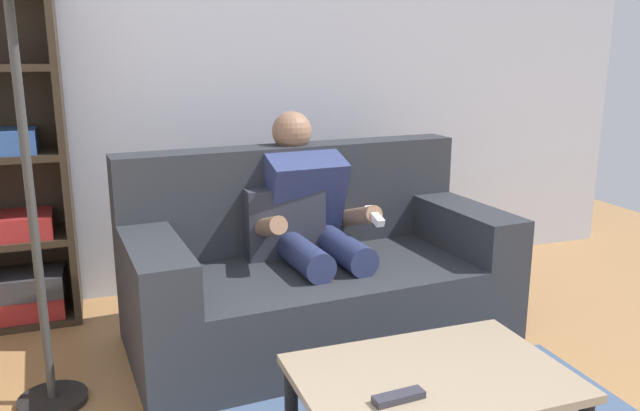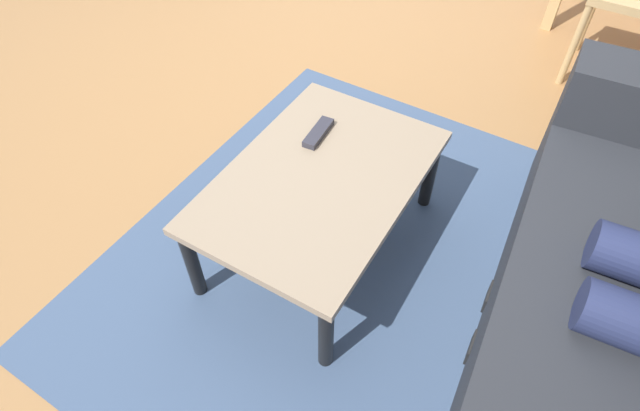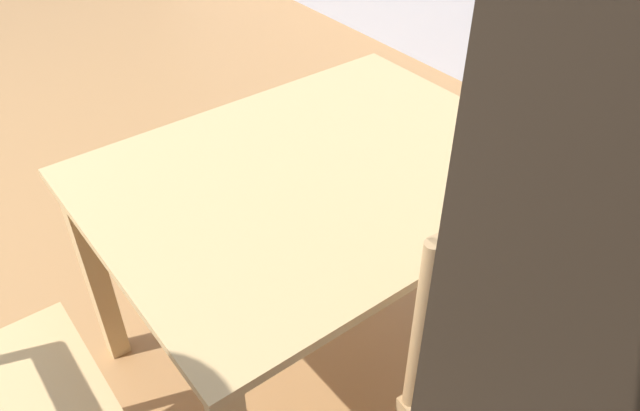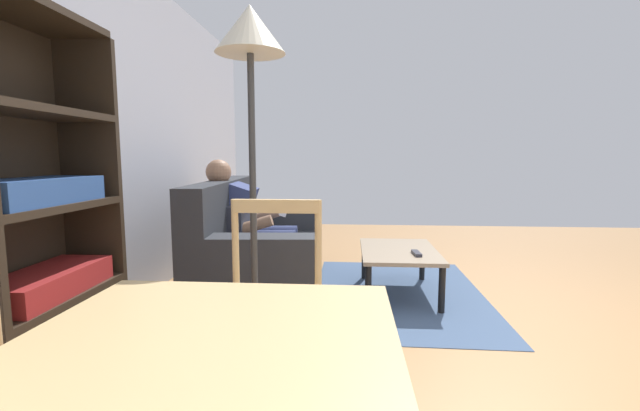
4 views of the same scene
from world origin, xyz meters
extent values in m
cube|color=tan|center=(-1.68, 1.68, 0.71)|extent=(1.17, 0.90, 0.02)
cube|color=tan|center=(-2.22, 1.28, 0.35)|extent=(0.06, 0.06, 0.70)
cube|color=tan|center=(-1.15, 1.28, 0.35)|extent=(0.06, 0.06, 0.70)
cube|color=tan|center=(-2.22, 2.08, 0.35)|extent=(0.06, 0.06, 0.70)
cylinder|color=tan|center=(-1.89, 2.26, 0.22)|extent=(0.04, 0.04, 0.45)
cylinder|color=tan|center=(-1.52, 2.22, 0.69)|extent=(0.03, 0.03, 0.48)
cylinder|color=tan|center=(-1.89, 2.26, 0.69)|extent=(0.03, 0.03, 0.48)
cube|color=tan|center=(-1.70, 2.24, 0.90)|extent=(0.38, 0.08, 0.06)
cube|color=tan|center=(-0.80, 1.68, 0.46)|extent=(0.42, 0.42, 0.04)
cylinder|color=tan|center=(-0.99, 1.49, 0.23)|extent=(0.04, 0.04, 0.46)
camera|label=1|loc=(-0.02, -0.79, 1.45)|focal=35.99mm
camera|label=2|loc=(2.08, 1.58, 1.66)|focal=29.17mm
camera|label=3|loc=(-0.87, 2.73, 1.65)|focal=34.67mm
camera|label=4|loc=(-2.43, 1.35, 1.14)|focal=23.25mm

